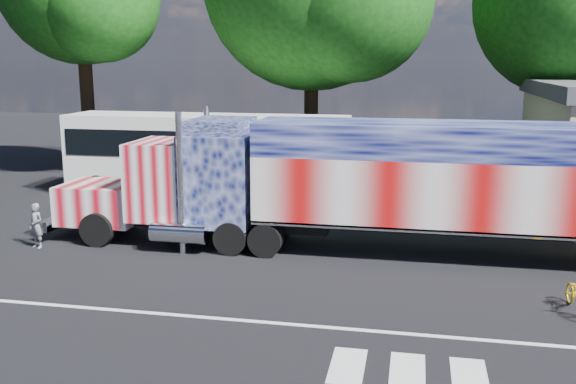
% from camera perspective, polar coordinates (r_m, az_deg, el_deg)
% --- Properties ---
extents(ground, '(100.00, 100.00, 0.00)m').
position_cam_1_polar(ground, '(18.35, -1.86, -7.71)').
color(ground, black).
extents(lane_markings, '(30.00, 2.67, 0.01)m').
position_cam_1_polar(lane_markings, '(14.60, 1.39, -12.99)').
color(lane_markings, silver).
rests_on(lane_markings, ground).
extents(semi_truck, '(21.14, 3.34, 4.51)m').
position_cam_1_polar(semi_truck, '(20.38, 9.24, 0.88)').
color(semi_truck, black).
rests_on(semi_truck, ground).
extents(coach_bus, '(12.61, 2.94, 3.67)m').
position_cam_1_polar(coach_bus, '(28.86, -7.20, 3.30)').
color(coach_bus, white).
rests_on(coach_bus, ground).
extents(woman, '(0.63, 0.51, 1.49)m').
position_cam_1_polar(woman, '(22.62, -21.49, -2.80)').
color(woman, slate).
rests_on(woman, ground).
extents(tree_ne_a, '(9.37, 8.92, 13.18)m').
position_cam_1_polar(tree_ne_a, '(34.02, 24.06, 15.09)').
color(tree_ne_a, black).
rests_on(tree_ne_a, ground).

